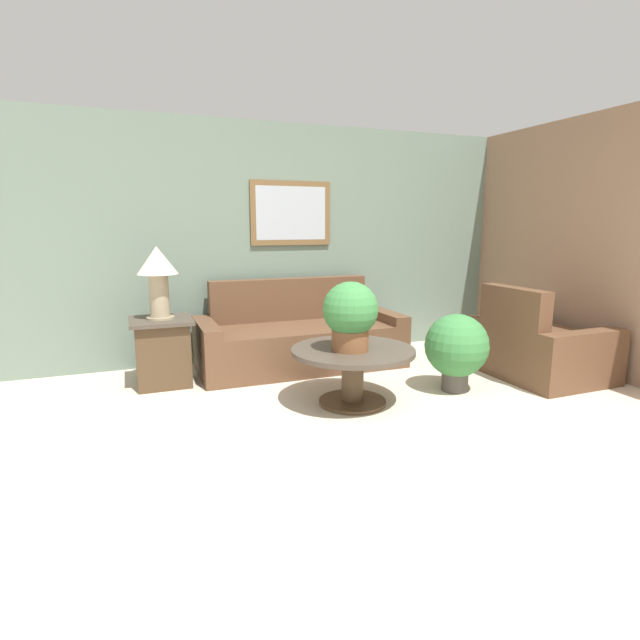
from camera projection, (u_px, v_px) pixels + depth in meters
The scene contains 10 objects.
ground_plane at pixel (426, 451), 3.37m from camera, with size 20.00×20.00×0.00m, color beige.
wall_back at pixel (294, 242), 5.70m from camera, with size 7.21×0.09×2.60m.
wall_right at pixel (569, 244), 5.33m from camera, with size 0.06×4.79×2.60m.
couch_main at pixel (299, 339), 5.36m from camera, with size 2.15×0.92×0.92m.
armchair at pixel (539, 348), 4.99m from camera, with size 0.96×1.15×0.92m.
coffee_table at pixel (353, 364), 4.21m from camera, with size 1.04×1.04×0.48m.
side_table at pixel (163, 351), 4.73m from camera, with size 0.57×0.57×0.64m.
table_lamp at pixel (158, 271), 4.59m from camera, with size 0.37×0.37×0.67m.
potted_plant_on_table at pixel (350, 314), 4.07m from camera, with size 0.46×0.46×0.57m.
potted_plant_floor at pixel (456, 348), 4.53m from camera, with size 0.58×0.58×0.71m.
Camera 1 is at (-1.80, -2.67, 1.51)m, focal length 28.00 mm.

